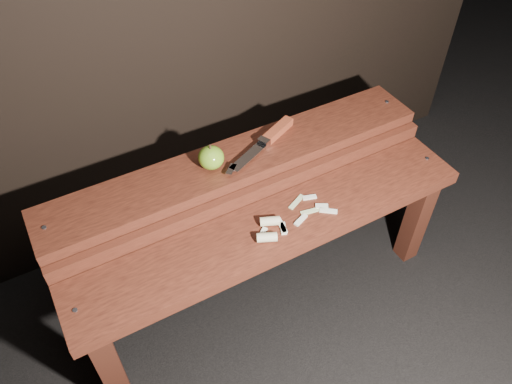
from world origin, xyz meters
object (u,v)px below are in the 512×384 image
bench_rear_tier (239,179)px  bench_front_tier (277,242)px  apple (211,158)px  knife (270,137)px

bench_rear_tier → bench_front_tier: bearing=-90.0°
bench_front_tier → apple: (-0.08, 0.23, 0.18)m
bench_front_tier → knife: 0.32m
bench_front_tier → bench_rear_tier: 0.23m
bench_rear_tier → knife: (0.12, 0.02, 0.10)m
knife → bench_rear_tier: bearing=-169.1°
knife → apple: bearing=-174.7°
apple → knife: (0.21, 0.02, -0.02)m
apple → bench_rear_tier: bearing=-2.9°
bench_front_tier → knife: (0.12, 0.25, 0.16)m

